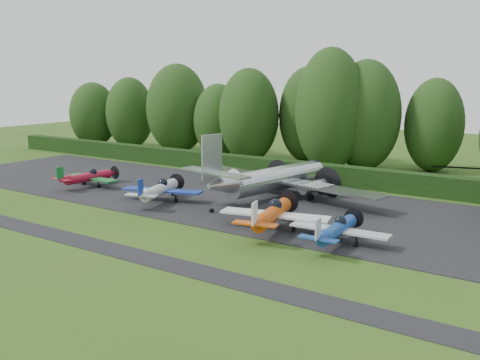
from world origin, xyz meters
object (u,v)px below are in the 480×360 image
Objects in this scene: light_plane_red at (89,177)px; light_plane_white at (160,189)px; light_plane_blue at (337,229)px; light_plane_orange at (273,214)px; transport_plane at (275,178)px.

light_plane_white is (10.30, -0.95, 0.13)m from light_plane_red.
light_plane_white is 1.09× the size of light_plane_blue.
light_plane_orange is (22.84, -3.02, 0.24)m from light_plane_red.
light_plane_orange is (5.07, -9.00, -0.57)m from transport_plane.
transport_plane is at bearing 14.07° from light_plane_red.
light_plane_red is at bearing 176.28° from light_plane_blue.
transport_plane reaches higher than light_plane_blue.
light_plane_white is at bearing -9.80° from light_plane_red.
light_plane_blue is (17.62, -2.48, -0.09)m from light_plane_white.
transport_plane is 2.46× the size of light_plane_orange.
light_plane_orange is at bearing 178.69° from light_plane_blue.
light_plane_orange reaches higher than light_plane_white.
light_plane_orange is 5.11m from light_plane_blue.
light_plane_white is (-7.47, -6.93, -0.67)m from transport_plane.
transport_plane is 2.94× the size of light_plane_blue.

